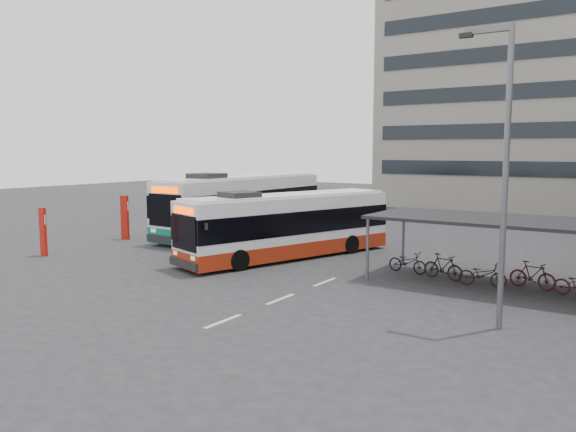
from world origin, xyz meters
The scene contains 11 objects.
ground centered at (0.00, 0.00, 0.00)m, with size 120.00×120.00×0.00m, color #28282B.
bike_shelter centered at (8.47, 3.00, 1.44)m, with size 10.00×4.00×2.54m.
office_block centered at (6.00, 36.00, 12.50)m, with size 30.00×15.00×25.00m, color gray.
road_markings centered at (2.50, -3.00, 0.01)m, with size 0.15×7.60×0.01m.
bus_main centered at (-1.47, 3.41, 1.50)m, with size 5.64×11.12×3.23m.
bus_teal centered at (-8.09, 8.38, 1.75)m, with size 2.97×12.78×3.77m.
pedestrian centered at (-4.71, -0.38, 0.82)m, with size 0.60×0.39×1.64m, color black.
lamp_post centered at (9.32, -2.19, 4.78)m, with size 1.47×0.21×8.38m.
sign_totem_south centered at (-11.44, -2.75, 1.20)m, with size 0.50×0.20×2.32m.
sign_totem_mid centered at (-12.22, 2.82, 1.29)m, with size 0.54×0.21×2.50m.
sign_totem_north centered at (-12.90, 7.31, 1.43)m, with size 0.60×0.20×2.77m.
Camera 1 is at (13.01, -18.30, 5.00)m, focal length 35.00 mm.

